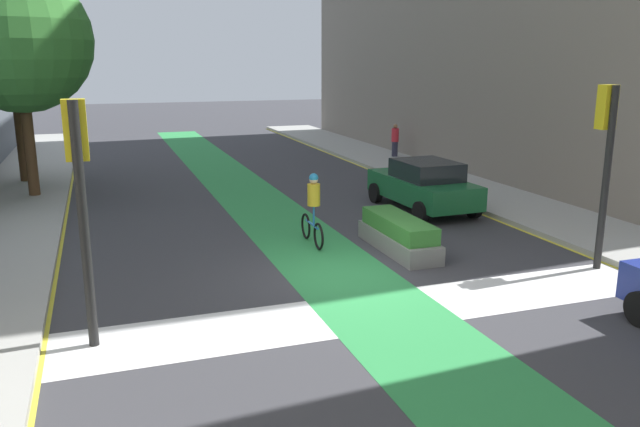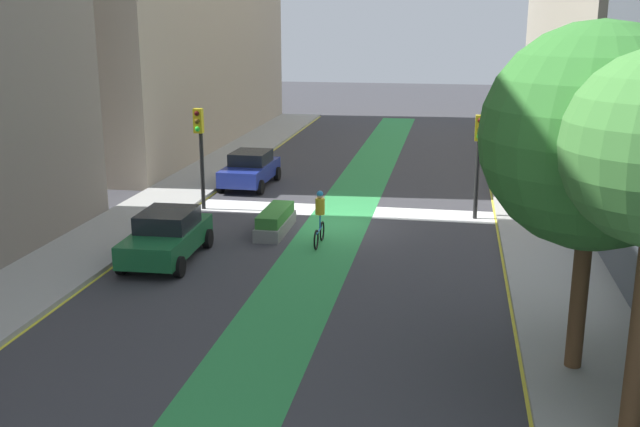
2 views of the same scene
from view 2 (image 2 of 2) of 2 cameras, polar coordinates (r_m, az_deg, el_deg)
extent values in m
plane|color=#38383D|center=(27.76, 1.09, -0.84)|extent=(120.00, 120.00, 0.00)
cube|color=#2D8C47|center=(27.74, 1.26, -0.84)|extent=(2.40, 60.00, 0.01)
cube|color=silver|center=(29.66, 1.72, 0.20)|extent=(12.00, 1.80, 0.01)
cube|color=#9E9E99|center=(27.60, 16.66, -1.41)|extent=(3.00, 60.00, 0.15)
cube|color=yellow|center=(27.48, 13.54, -1.42)|extent=(0.16, 60.00, 0.01)
cube|color=#9E9E99|center=(29.82, -13.28, 0.02)|extent=(3.00, 60.00, 0.15)
cube|color=yellow|center=(29.28, -10.57, -0.24)|extent=(0.16, 60.00, 0.01)
cylinder|color=black|center=(29.91, -9.05, 4.13)|extent=(0.16, 0.16, 4.06)
cube|color=gold|center=(29.47, -9.30, 7.02)|extent=(0.35, 0.28, 0.95)
sphere|color=#3F0A0A|center=(29.30, -9.42, 7.57)|extent=(0.20, 0.20, 0.20)
sphere|color=#4C380C|center=(29.34, -9.39, 6.99)|extent=(0.20, 0.20, 0.20)
sphere|color=#26D833|center=(29.38, -9.37, 6.41)|extent=(0.20, 0.20, 0.20)
cylinder|color=black|center=(28.73, 11.98, 3.48)|extent=(0.16, 0.16, 4.00)
cube|color=gold|center=(28.27, 12.15, 6.42)|extent=(0.35, 0.28, 0.95)
sphere|color=#3F0A0A|center=(28.09, 12.19, 6.99)|extent=(0.20, 0.20, 0.20)
sphere|color=#4C380C|center=(28.13, 12.16, 6.38)|extent=(0.20, 0.20, 0.20)
sphere|color=#26D833|center=(28.18, 12.13, 5.78)|extent=(0.20, 0.20, 0.20)
cube|color=navy|center=(33.98, -5.39, 3.20)|extent=(1.87, 4.23, 0.70)
cube|color=black|center=(34.05, -5.32, 4.30)|extent=(1.63, 2.03, 0.55)
cylinder|color=black|center=(32.43, -4.59, 2.02)|extent=(0.23, 0.64, 0.64)
cylinder|color=black|center=(32.96, -7.60, 2.14)|extent=(0.23, 0.64, 0.64)
cylinder|color=black|center=(35.20, -3.29, 3.07)|extent=(0.23, 0.64, 0.64)
cylinder|color=black|center=(35.69, -6.09, 3.18)|extent=(0.23, 0.64, 0.64)
cube|color=#196033|center=(24.04, -11.68, -2.00)|extent=(1.94, 4.26, 0.70)
cube|color=black|center=(24.05, -11.60, -0.44)|extent=(1.67, 2.05, 0.55)
cylinder|color=black|center=(22.53, -10.74, -4.04)|extent=(0.24, 0.65, 0.64)
cylinder|color=black|center=(23.17, -14.96, -3.76)|extent=(0.24, 0.65, 0.64)
cylinder|color=black|center=(25.19, -8.59, -1.90)|extent=(0.24, 0.65, 0.64)
cylinder|color=black|center=(25.76, -12.43, -1.71)|extent=(0.24, 0.65, 0.64)
torus|color=black|center=(24.71, -0.29, -2.02)|extent=(0.07, 0.68, 0.68)
torus|color=black|center=(25.69, 0.16, -1.35)|extent=(0.07, 0.68, 0.68)
cylinder|color=#2672BF|center=(25.15, -0.06, -1.29)|extent=(0.07, 0.95, 0.06)
cylinder|color=#2672BF|center=(25.22, 0.00, -0.60)|extent=(0.05, 0.05, 0.50)
cylinder|color=gold|center=(25.08, 0.00, 0.55)|extent=(0.32, 0.32, 0.55)
sphere|color=beige|center=(24.99, 0.00, 1.41)|extent=(0.22, 0.22, 0.22)
sphere|color=#268CCC|center=(24.98, 0.00, 1.50)|extent=(0.23, 0.23, 0.23)
cylinder|color=brown|center=(16.83, 19.26, -5.69)|extent=(0.36, 0.36, 3.42)
sphere|color=#387F33|center=(16.01, 20.27, 5.54)|extent=(4.62, 4.62, 4.62)
cylinder|color=brown|center=(14.13, 23.30, -8.43)|extent=(0.36, 0.36, 4.18)
cube|color=slate|center=(26.77, -3.43, -0.96)|extent=(0.89, 2.99, 0.45)
cube|color=#33722D|center=(26.66, -3.44, -0.08)|extent=(0.80, 2.69, 0.40)
camera|label=1|loc=(38.63, 11.33, 10.26)|focal=35.61mm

